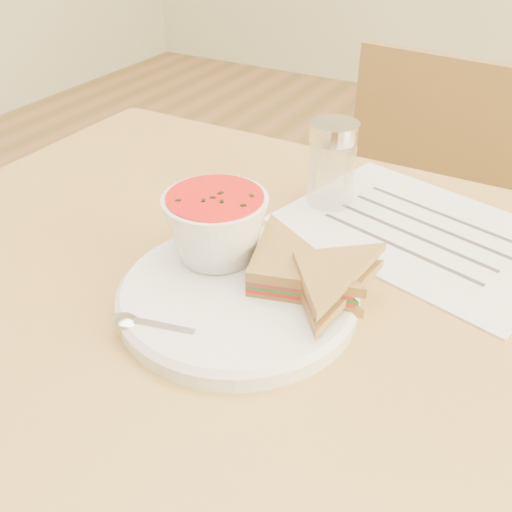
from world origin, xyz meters
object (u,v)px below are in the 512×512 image
Objects in this scene: dining_table at (275,488)px; chair_far at (385,275)px; plate at (238,297)px; soup_bowl at (216,230)px; condiment_shaker at (332,165)px.

dining_table is 0.53m from chair_far.
chair_far is 3.35× the size of plate.
soup_bowl reaches higher than dining_table.
chair_far is 0.68m from plate.
dining_table is at bearing 12.55° from soup_bowl.
condiment_shaker is (-0.01, -0.34, 0.39)m from chair_far.
plate is (-0.00, -0.58, 0.34)m from chair_far.
plate is 2.22× the size of soup_bowl.
chair_far is 0.67m from soup_bowl.
plate is 0.25m from condiment_shaker.
soup_bowl is (-0.07, -0.02, 0.43)m from dining_table.
plate is (-0.02, -0.05, 0.38)m from dining_table.
soup_bowl is 0.21m from condiment_shaker.
soup_bowl is (-0.05, 0.04, 0.05)m from plate.
soup_bowl is at bearing 91.85° from chair_far.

